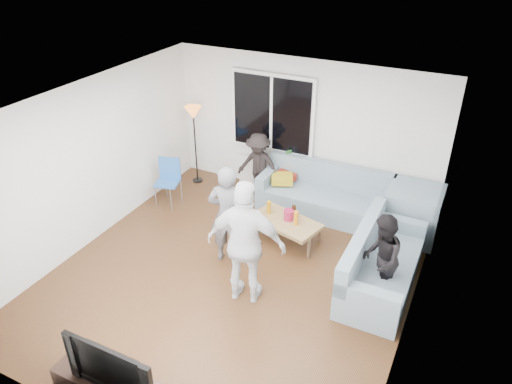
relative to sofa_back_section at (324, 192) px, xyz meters
The scene contains 29 objects.
floor 2.39m from the sofa_back_section, 104.97° to the right, with size 5.00×5.50×0.04m, color #56351C.
ceiling 3.22m from the sofa_back_section, 104.97° to the right, with size 5.00×5.50×0.04m, color white.
wall_back 1.18m from the sofa_back_section, 140.52° to the left, with size 5.00×0.04×2.60m, color silver.
wall_front 5.15m from the sofa_back_section, 96.87° to the right, with size 5.00×0.04×2.60m, color silver.
wall_left 3.96m from the sofa_back_section, 144.02° to the right, with size 0.04×5.50×2.60m, color silver.
wall_right 3.09m from the sofa_back_section, 49.88° to the right, with size 0.04×5.50×2.60m, color silver.
window_frame 1.70m from the sofa_back_section, 160.81° to the left, with size 1.62×0.06×1.47m, color white.
window_glass 1.69m from the sofa_back_section, 162.52° to the left, with size 1.50×0.02×1.35m, color black.
window_mullion 1.69m from the sofa_back_section, 162.96° to the left, with size 0.05×0.03×1.35m, color white.
radiator 1.27m from the sofa_back_section, 162.52° to the left, with size 1.30×0.12×0.62m, color silver.
potted_plant 0.99m from the sofa_back_section, 157.73° to the left, with size 0.18×0.15×0.33m, color #2C6528.
vase 1.45m from the sofa_back_section, 165.73° to the left, with size 0.16×0.16×0.17m, color white.
sofa_back_section is the anchor object (origin of this frame).
sofa_right_section 2.06m from the sofa_back_section, 46.59° to the right, with size 0.85×2.00×0.85m, color gray, non-canonical shape.
sofa_corner 1.53m from the sofa_back_section, ahead, with size 0.85×0.85×0.85m, color gray.
cushion_yellow 0.80m from the sofa_back_section, behind, with size 0.38×0.32×0.14m, color gold.
cushion_red 0.79m from the sofa_back_section, behind, with size 0.36×0.30×0.13m, color maroon.
coffee_table 1.16m from the sofa_back_section, 102.71° to the right, with size 1.10×0.60×0.40m, color #A68750.
pitcher 1.08m from the sofa_back_section, 101.92° to the right, with size 0.17×0.17×0.17m, color maroon.
side_chair 2.82m from the sofa_back_section, 160.27° to the right, with size 0.40×0.40×0.86m, color #2963B4, non-canonical shape.
floor_lamp 2.68m from the sofa_back_section, behind, with size 0.32×0.32×1.56m, color orange, non-canonical shape.
player_left 2.14m from the sofa_back_section, 113.68° to the right, with size 0.58×0.38×1.60m, color #54555A.
player_right 2.64m from the sofa_back_section, 94.46° to the right, with size 1.07×0.44×1.82m, color silver.
spectator_right 2.29m from the sofa_back_section, 51.62° to the right, with size 0.64×0.50×1.32m, color black.
spectator_back 1.31m from the sofa_back_section, behind, with size 0.82×0.47×1.27m, color black.
television 4.81m from the sofa_back_section, 96.48° to the right, with size 1.07×0.14×0.61m, color black.
bottle_d 1.15m from the sofa_back_section, 93.27° to the right, with size 0.07×0.07×0.24m, color orange.
bottle_c 0.99m from the sofa_back_section, 100.15° to the right, with size 0.07×0.07×0.22m, color black.
bottle_a 1.19m from the sofa_back_section, 119.90° to the right, with size 0.07×0.07×0.22m, color orange.
Camera 1 is at (2.81, -4.89, 4.64)m, focal length 33.91 mm.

